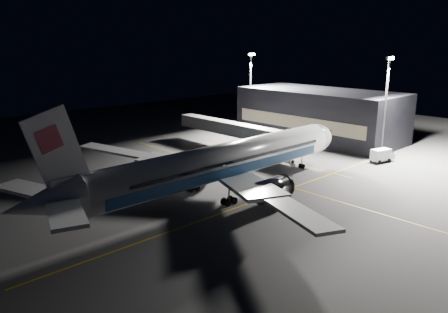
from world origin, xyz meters
name	(u,v)px	position (x,y,z in m)	size (l,w,h in m)	color
ground	(224,193)	(0.00, 0.00, 0.00)	(200.00, 200.00, 0.00)	#4C4C4F
guide_line_main	(265,180)	(10.00, 0.00, 0.01)	(0.25, 80.00, 0.01)	gold
guide_line_cross	(251,202)	(0.00, -6.00, 0.01)	(70.00, 0.25, 0.01)	gold
guide_line_side	(267,157)	(22.00, 10.00, 0.01)	(0.25, 40.00, 0.01)	gold
airliner	(219,163)	(-1.08, 0.00, 5.16)	(61.48, 54.22, 16.64)	silver
terminal	(319,114)	(45.98, 14.00, 6.00)	(18.12, 40.00, 12.00)	black
jet_bridge	(240,130)	(22.00, 18.06, 4.58)	(3.60, 34.40, 6.30)	#B2B2B7
floodlight_mast_north	(251,85)	(40.00, 31.99, 12.37)	(2.40, 0.68, 20.70)	#59595E
floodlight_mast_south	(386,98)	(40.00, -6.01, 12.37)	(2.40, 0.67, 20.70)	#59595E
service_truck	(382,155)	(36.11, -8.26, 1.42)	(5.53, 3.21, 2.66)	silver
baggage_tug	(141,174)	(-5.40, 15.50, 0.84)	(2.99, 2.68, 1.81)	black
safety_cone_a	(167,178)	(-2.71, 11.61, 0.34)	(0.46, 0.46, 0.69)	#EC4309
safety_cone_b	(159,181)	(-4.36, 11.74, 0.26)	(0.34, 0.34, 0.52)	#EC4309
safety_cone_c	(166,180)	(-3.28, 11.09, 0.28)	(0.37, 0.37, 0.56)	#EC4309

